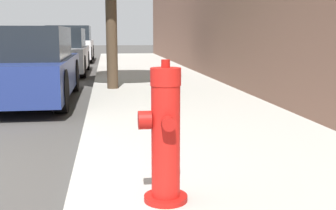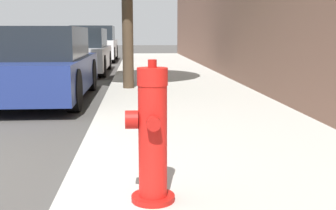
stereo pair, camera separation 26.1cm
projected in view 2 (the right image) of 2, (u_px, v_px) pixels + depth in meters
sidewalk_slab at (252, 187)px, 3.15m from camera, size 2.82×40.00×0.11m
fire_hydrant at (152, 137)px, 2.69m from camera, size 0.32×0.32×0.92m
parked_car_near at (38, 65)px, 7.48m from camera, size 1.75×3.94×1.30m
parked_car_mid at (78, 52)px, 12.56m from camera, size 1.76×4.01×1.33m
parked_car_far at (94, 44)px, 18.03m from camera, size 1.88×3.89×1.50m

